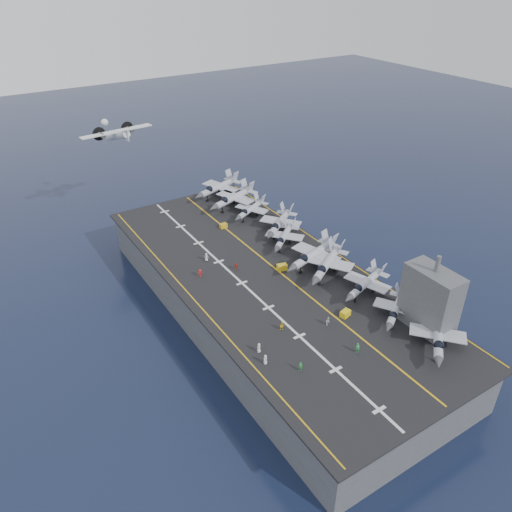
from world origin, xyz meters
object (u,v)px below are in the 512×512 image
island_superstructure (431,293)px  tow_cart_a (345,313)px  transport_plane (117,136)px  fighter_jet_0 (438,335)px

island_superstructure → tow_cart_a: bearing=135.4°
island_superstructure → transport_plane: transport_plane is taller
tow_cart_a → transport_plane: transport_plane is taller
fighter_jet_0 → transport_plane: (-22.71, 93.12, 14.03)m
tow_cart_a → transport_plane: size_ratio=0.10×
fighter_jet_0 → transport_plane: 96.87m
tow_cart_a → fighter_jet_0: bearing=-62.9°
island_superstructure → tow_cart_a: 15.93m
fighter_jet_0 → tow_cart_a: (-7.66, 14.94, -1.89)m
fighter_jet_0 → transport_plane: bearing=103.7°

